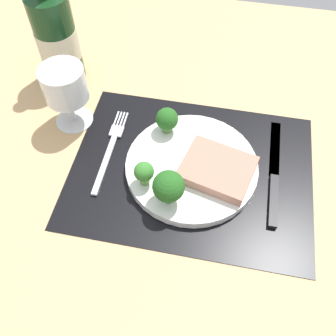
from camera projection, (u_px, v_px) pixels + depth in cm
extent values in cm
cube|color=tan|center=(191.00, 175.00, 67.87)|extent=(140.00, 110.00, 3.00)
cube|color=black|center=(191.00, 170.00, 66.52)|extent=(42.13, 32.08, 0.30)
cylinder|color=white|center=(191.00, 167.00, 65.74)|extent=(23.03, 23.03, 1.60)
cube|color=tan|center=(217.00, 169.00, 63.20)|extent=(13.60, 12.00, 2.06)
cylinder|color=#5B8942|center=(167.00, 128.00, 69.00)|extent=(1.89, 1.89, 1.26)
sphere|color=#235B1E|center=(167.00, 119.00, 67.06)|extent=(4.07, 4.07, 4.07)
cylinder|color=#5B8942|center=(169.00, 197.00, 60.17)|extent=(1.51, 1.51, 1.96)
sphere|color=#235B1E|center=(169.00, 186.00, 57.60)|extent=(5.09, 5.09, 5.09)
cylinder|color=#5B8942|center=(145.00, 179.00, 62.26)|extent=(1.63, 1.63, 1.69)
sphere|color=#387A2D|center=(144.00, 172.00, 60.41)|extent=(3.31, 3.31, 3.31)
cube|color=silver|center=(105.00, 164.00, 66.73)|extent=(1.00, 13.00, 0.50)
cube|color=silver|center=(117.00, 131.00, 71.11)|extent=(2.40, 2.60, 0.40)
cube|color=silver|center=(116.00, 119.00, 72.95)|extent=(0.30, 3.60, 0.35)
cube|color=silver|center=(119.00, 119.00, 72.88)|extent=(0.30, 3.60, 0.35)
cube|color=silver|center=(122.00, 119.00, 72.82)|extent=(0.30, 3.60, 0.35)
cube|color=silver|center=(125.00, 120.00, 72.75)|extent=(0.30, 3.60, 0.35)
cube|color=black|center=(274.00, 200.00, 62.30)|extent=(1.40, 10.00, 0.80)
cube|color=silver|center=(275.00, 148.00, 68.97)|extent=(1.80, 13.00, 0.30)
cylinder|color=#143819|center=(57.00, 39.00, 73.53)|extent=(7.98, 7.98, 18.01)
cylinder|color=beige|center=(58.00, 43.00, 74.27)|extent=(8.14, 8.14, 6.30)
cylinder|color=silver|center=(75.00, 119.00, 73.31)|extent=(7.19, 7.19, 0.40)
cylinder|color=silver|center=(71.00, 108.00, 70.76)|extent=(0.80, 0.80, 5.80)
cylinder|color=silver|center=(64.00, 84.00, 65.83)|extent=(7.90, 7.90, 6.23)
cylinder|color=tan|center=(66.00, 91.00, 67.20)|extent=(6.95, 6.95, 2.88)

